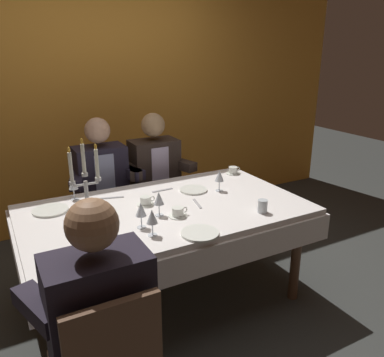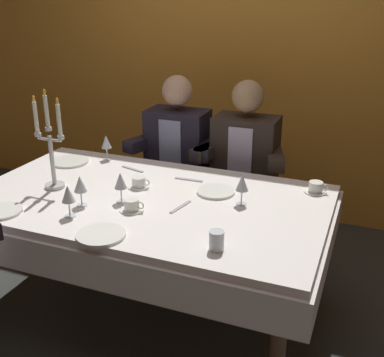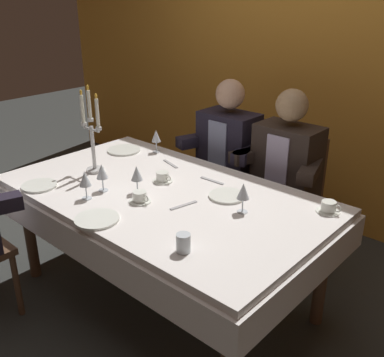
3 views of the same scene
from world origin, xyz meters
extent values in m
plane|color=#353735|center=(0.00, 0.00, 0.00)|extent=(12.00, 12.00, 0.00)
cube|color=orange|center=(0.00, 1.66, 1.35)|extent=(6.00, 0.12, 2.70)
cube|color=white|center=(0.00, 0.00, 0.72)|extent=(1.90, 1.10, 0.04)
cube|color=white|center=(0.00, 0.00, 0.61)|extent=(1.94, 1.14, 0.18)
cylinder|color=brown|center=(0.83, -0.43, 0.35)|extent=(0.07, 0.07, 0.70)
cylinder|color=brown|center=(-0.83, 0.43, 0.35)|extent=(0.07, 0.07, 0.70)
cylinder|color=brown|center=(0.83, 0.43, 0.35)|extent=(0.07, 0.07, 0.70)
cylinder|color=silver|center=(-0.54, -0.07, 0.75)|extent=(0.11, 0.11, 0.02)
cylinder|color=silver|center=(-0.54, -0.07, 0.90)|extent=(0.02, 0.02, 0.28)
cylinder|color=silver|center=(-0.54, -0.07, 1.08)|extent=(0.04, 0.04, 0.02)
cylinder|color=white|center=(-0.54, -0.07, 1.18)|extent=(0.02, 0.02, 0.17)
ellipsoid|color=yellow|center=(-0.54, -0.07, 1.28)|extent=(0.02, 0.02, 0.03)
cylinder|color=silver|center=(-0.50, -0.07, 1.02)|extent=(0.07, 0.01, 0.01)
cylinder|color=silver|center=(-0.46, -0.07, 1.04)|extent=(0.04, 0.04, 0.02)
cylinder|color=white|center=(-0.46, -0.07, 1.14)|extent=(0.02, 0.02, 0.17)
ellipsoid|color=yellow|center=(-0.46, -0.07, 1.24)|extent=(0.02, 0.02, 0.03)
cylinder|color=silver|center=(-0.58, -0.07, 1.02)|extent=(0.07, 0.01, 0.01)
cylinder|color=silver|center=(-0.61, -0.07, 1.04)|extent=(0.04, 0.04, 0.02)
cylinder|color=white|center=(-0.61, -0.07, 1.14)|extent=(0.02, 0.02, 0.17)
ellipsoid|color=yellow|center=(-0.61, -0.07, 1.24)|extent=(0.02, 0.02, 0.03)
cylinder|color=white|center=(-0.71, 0.31, 0.75)|extent=(0.24, 0.24, 0.01)
cylinder|color=white|center=(0.01, -0.47, 0.75)|extent=(0.23, 0.23, 0.01)
cylinder|color=white|center=(0.33, 0.19, 0.75)|extent=(0.21, 0.21, 0.01)
cylinder|color=white|center=(-0.59, -0.44, 0.75)|extent=(0.21, 0.21, 0.01)
cylinder|color=silver|center=(-0.24, -0.35, 0.74)|extent=(0.06, 0.06, 0.00)
cylinder|color=silver|center=(-0.24, -0.35, 0.78)|extent=(0.01, 0.01, 0.07)
cone|color=silver|center=(-0.24, -0.35, 0.86)|extent=(0.07, 0.07, 0.08)
cylinder|color=silver|center=(-0.51, 0.45, 0.74)|extent=(0.06, 0.06, 0.00)
cylinder|color=silver|center=(-0.51, 0.45, 0.78)|extent=(0.01, 0.01, 0.07)
cone|color=silver|center=(-0.51, 0.45, 0.86)|extent=(0.07, 0.07, 0.08)
cylinder|color=silver|center=(0.50, 0.10, 0.74)|extent=(0.06, 0.06, 0.00)
cylinder|color=silver|center=(0.50, 0.10, 0.78)|extent=(0.01, 0.01, 0.07)
cone|color=silver|center=(0.50, 0.10, 0.86)|extent=(0.07, 0.07, 0.08)
cylinder|color=#E0D172|center=(0.50, 0.10, 0.84)|extent=(0.04, 0.04, 0.03)
cylinder|color=silver|center=(-0.09, -0.11, 0.74)|extent=(0.06, 0.06, 0.00)
cylinder|color=silver|center=(-0.09, -0.11, 0.78)|extent=(0.01, 0.01, 0.07)
cone|color=silver|center=(-0.09, -0.11, 0.86)|extent=(0.07, 0.07, 0.08)
cylinder|color=#E0D172|center=(-0.09, -0.11, 0.84)|extent=(0.04, 0.04, 0.03)
cylinder|color=silver|center=(-0.26, -0.22, 0.74)|extent=(0.06, 0.06, 0.00)
cylinder|color=silver|center=(-0.26, -0.22, 0.78)|extent=(0.01, 0.01, 0.07)
cone|color=silver|center=(-0.26, -0.22, 0.86)|extent=(0.07, 0.07, 0.08)
cylinder|color=maroon|center=(-0.26, -0.22, 0.84)|extent=(0.04, 0.04, 0.03)
cylinder|color=silver|center=(0.53, -0.39, 0.78)|extent=(0.07, 0.07, 0.09)
cylinder|color=white|center=(-0.10, 0.10, 0.74)|extent=(0.12, 0.12, 0.01)
cylinder|color=white|center=(-0.10, 0.10, 0.77)|extent=(0.08, 0.08, 0.05)
torus|color=white|center=(-0.05, 0.10, 0.78)|extent=(0.04, 0.01, 0.04)
cylinder|color=white|center=(0.01, -0.18, 0.74)|extent=(0.12, 0.12, 0.01)
cylinder|color=white|center=(0.01, -0.18, 0.77)|extent=(0.08, 0.08, 0.05)
torus|color=white|center=(0.06, -0.18, 0.78)|extent=(0.04, 0.01, 0.04)
cylinder|color=white|center=(0.83, 0.40, 0.74)|extent=(0.12, 0.12, 0.01)
cylinder|color=white|center=(0.83, 0.40, 0.77)|extent=(0.08, 0.08, 0.05)
torus|color=white|center=(0.88, 0.40, 0.78)|extent=(0.04, 0.01, 0.04)
cube|color=#B7B7BC|center=(-0.27, 0.34, 0.74)|extent=(0.17, 0.06, 0.01)
cube|color=#B7B7BC|center=(0.12, 0.31, 0.74)|extent=(0.17, 0.02, 0.01)
cube|color=#B7B7BC|center=(0.22, -0.05, 0.74)|extent=(0.05, 0.17, 0.01)
cylinder|color=brown|center=(-0.38, 0.70, 0.21)|extent=(0.04, 0.04, 0.42)
cylinder|color=brown|center=(-0.02, 0.70, 0.21)|extent=(0.04, 0.04, 0.42)
cylinder|color=brown|center=(-0.38, 1.06, 0.21)|extent=(0.04, 0.04, 0.42)
cylinder|color=brown|center=(-0.02, 1.06, 0.21)|extent=(0.04, 0.04, 0.42)
cube|color=brown|center=(-0.20, 0.88, 0.44)|extent=(0.42, 0.42, 0.04)
cube|color=brown|center=(-0.20, 1.07, 0.68)|extent=(0.38, 0.04, 0.44)
cube|color=#201D2C|center=(-0.20, 0.88, 0.73)|extent=(0.42, 0.26, 0.54)
cube|color=#8891B6|center=(-0.20, 0.75, 0.76)|extent=(0.16, 0.01, 0.40)
sphere|color=tan|center=(-0.20, 0.88, 1.14)|extent=(0.21, 0.21, 0.21)
cube|color=#201D2C|center=(-0.42, 0.78, 0.77)|extent=(0.19, 0.34, 0.08)
cube|color=#201D2C|center=(0.02, 0.78, 0.77)|extent=(0.19, 0.34, 0.08)
cylinder|color=brown|center=(0.12, 0.70, 0.21)|extent=(0.04, 0.04, 0.42)
cylinder|color=brown|center=(0.48, 0.70, 0.21)|extent=(0.04, 0.04, 0.42)
cylinder|color=brown|center=(0.12, 1.06, 0.21)|extent=(0.04, 0.04, 0.42)
cylinder|color=brown|center=(0.48, 1.06, 0.21)|extent=(0.04, 0.04, 0.42)
cube|color=brown|center=(0.30, 0.88, 0.44)|extent=(0.42, 0.42, 0.04)
cube|color=brown|center=(0.30, 1.07, 0.68)|extent=(0.38, 0.04, 0.44)
cube|color=#302621|center=(0.30, 0.88, 0.73)|extent=(0.42, 0.26, 0.54)
cube|color=#B9AFD2|center=(0.30, 0.75, 0.76)|extent=(0.16, 0.01, 0.40)
sphere|color=tan|center=(0.30, 0.88, 1.14)|extent=(0.21, 0.21, 0.21)
cube|color=#302621|center=(0.08, 0.78, 0.77)|extent=(0.19, 0.34, 0.08)
cube|color=#302621|center=(0.52, 0.78, 0.77)|extent=(0.19, 0.34, 0.08)
camera|label=1|loc=(-1.02, -2.25, 1.78)|focal=36.42mm
camera|label=2|loc=(1.09, -2.09, 1.78)|focal=44.69mm
camera|label=3|loc=(1.69, -1.62, 1.81)|focal=41.72mm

